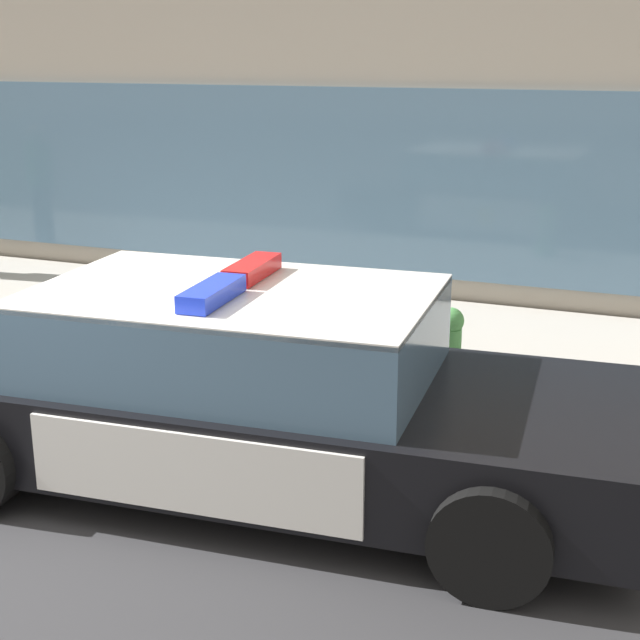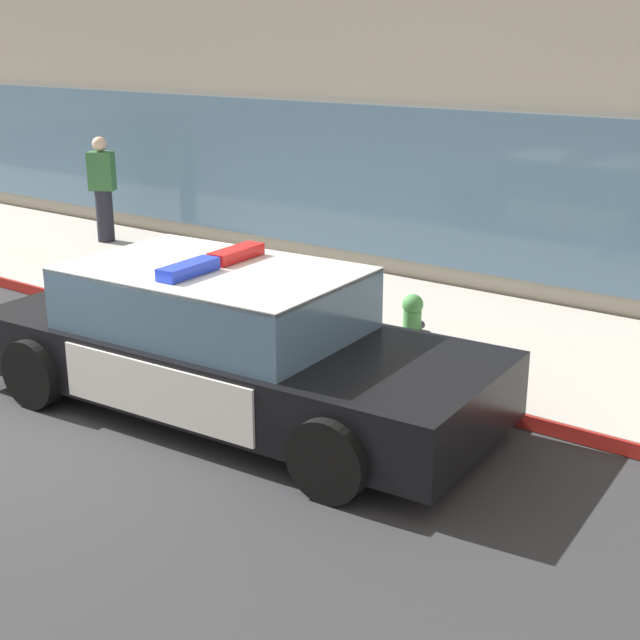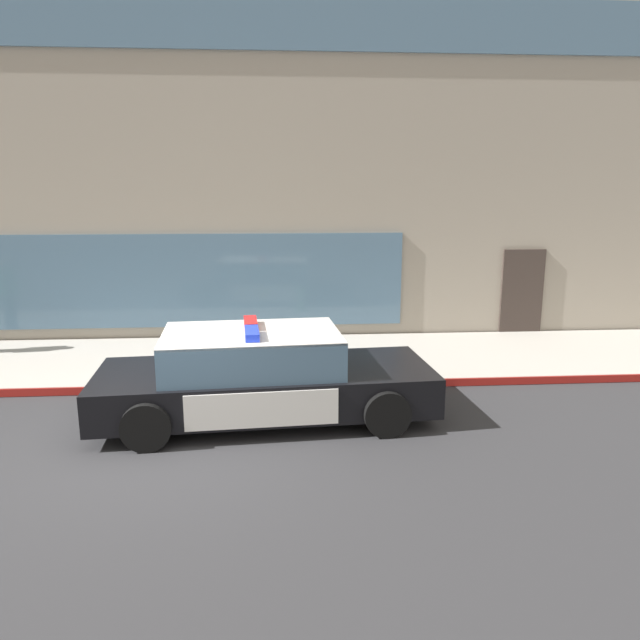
{
  "view_description": "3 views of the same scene",
  "coord_description": "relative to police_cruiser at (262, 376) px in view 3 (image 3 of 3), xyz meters",
  "views": [
    {
      "loc": [
        3.93,
        -4.45,
        2.92
      ],
      "look_at": [
        1.7,
        1.26,
        1.09
      ],
      "focal_mm": 51.4,
      "sensor_mm": 36.0,
      "label": 1
    },
    {
      "loc": [
        6.79,
        -4.97,
        3.43
      ],
      "look_at": [
        2.03,
        1.42,
        0.86
      ],
      "focal_mm": 49.96,
      "sensor_mm": 36.0,
      "label": 2
    },
    {
      "loc": [
        1.65,
        -7.93,
        3.49
      ],
      "look_at": [
        2.38,
        2.07,
        1.26
      ],
      "focal_mm": 33.48,
      "sensor_mm": 36.0,
      "label": 3
    }
  ],
  "objects": [
    {
      "name": "sidewalk",
      "position": [
        -1.39,
        2.97,
        -0.61
      ],
      "size": [
        48.0,
        3.39,
        0.15
      ],
      "primitive_type": "cube",
      "color": "#B2ADA3",
      "rests_on": "ground"
    },
    {
      "name": "police_cruiser",
      "position": [
        0.0,
        0.0,
        0.0
      ],
      "size": [
        5.18,
        2.4,
        1.49
      ],
      "rotation": [
        0.0,
        0.0,
        0.07
      ],
      "color": "black",
      "rests_on": "ground"
    },
    {
      "name": "fire_hydrant",
      "position": [
        0.92,
        1.83,
        -0.18
      ],
      "size": [
        0.34,
        0.39,
        0.73
      ],
      "color": "#4C994C",
      "rests_on": "sidewalk"
    },
    {
      "name": "curb_red_paint",
      "position": [
        -1.39,
        1.26,
        -0.61
      ],
      "size": [
        28.8,
        0.04,
        0.14
      ],
      "primitive_type": "cube",
      "color": "maroon",
      "rests_on": "ground"
    },
    {
      "name": "storefront_building",
      "position": [
        -1.24,
        8.8,
        4.08
      ],
      "size": [
        24.12,
        8.26,
        9.52
      ],
      "color": "gray",
      "rests_on": "ground"
    },
    {
      "name": "ground",
      "position": [
        -1.39,
        -0.82,
        -0.68
      ],
      "size": [
        48.0,
        48.0,
        0.0
      ],
      "primitive_type": "plane",
      "color": "#303033"
    }
  ]
}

